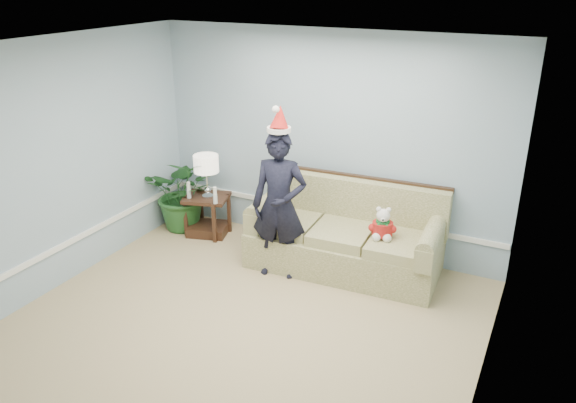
# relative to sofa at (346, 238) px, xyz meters

# --- Properties ---
(room_shell) EXTENTS (4.54, 5.04, 2.74)m
(room_shell) POSITION_rel_sofa_xyz_m (-0.46, -2.04, 0.98)
(room_shell) COLOR tan
(room_shell) RESTS_ON ground
(wainscot_trim) EXTENTS (4.49, 4.99, 0.06)m
(wainscot_trim) POSITION_rel_sofa_xyz_m (-1.64, -0.86, 0.08)
(wainscot_trim) COLOR white
(wainscot_trim) RESTS_ON room_shell
(sofa) EXTENTS (2.26, 1.06, 1.04)m
(sofa) POSITION_rel_sofa_xyz_m (0.00, 0.00, 0.00)
(sofa) COLOR olive
(sofa) RESTS_ON room_shell
(side_table) EXTENTS (0.67, 0.61, 0.54)m
(side_table) POSITION_rel_sofa_xyz_m (-1.97, 0.01, -0.16)
(side_table) COLOR #3E2016
(side_table) RESTS_ON room_shell
(table_lamp) EXTENTS (0.32, 0.32, 0.58)m
(table_lamp) POSITION_rel_sofa_xyz_m (-1.93, -0.02, 0.61)
(table_lamp) COLOR silver
(table_lamp) RESTS_ON side_table
(candle_pair) EXTENTS (0.46, 0.06, 0.22)m
(candle_pair) POSITION_rel_sofa_xyz_m (-1.93, -0.14, 0.28)
(candle_pair) COLOR silver
(candle_pair) RESTS_ON side_table
(houseplant) EXTENTS (1.16, 1.09, 1.04)m
(houseplant) POSITION_rel_sofa_xyz_m (-2.35, 0.03, 0.15)
(houseplant) COLOR #1F5121
(houseplant) RESTS_ON room_shell
(man) EXTENTS (0.70, 0.54, 1.72)m
(man) POSITION_rel_sofa_xyz_m (-0.62, -0.50, 0.49)
(man) COLOR black
(man) RESTS_ON room_shell
(santa_hat) EXTENTS (0.31, 0.34, 0.30)m
(santa_hat) POSITION_rel_sofa_xyz_m (-0.62, -0.49, 1.47)
(santa_hat) COLOR silver
(santa_hat) RESTS_ON man
(teddy_bear) EXTENTS (0.28, 0.29, 0.37)m
(teddy_bear) POSITION_rel_sofa_xyz_m (0.48, -0.15, 0.31)
(teddy_bear) COLOR silver
(teddy_bear) RESTS_ON sofa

